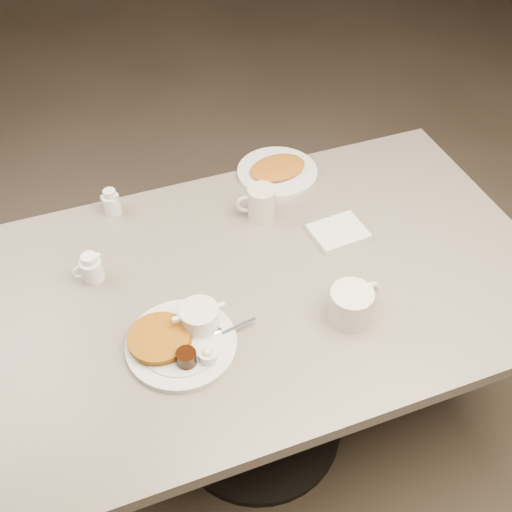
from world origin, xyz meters
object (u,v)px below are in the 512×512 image
object	(u,v)px
diner_table	(259,322)
creamer_left	(91,268)
main_plate	(182,337)
coffee_mug_near	(352,304)
creamer_right	(111,203)
hash_plate	(277,171)
coffee_mug_far	(261,203)

from	to	relation	value
diner_table	creamer_left	size ratio (longest dim) A/B	17.55
main_plate	coffee_mug_near	xyz separation A→B (m)	(0.40, -0.07, 0.02)
diner_table	creamer_right	distance (m)	0.53
creamer_left	hash_plate	distance (m)	0.65
main_plate	creamer_left	distance (m)	0.32
creamer_left	creamer_right	world-z (taller)	same
coffee_mug_near	diner_table	bearing A→B (deg)	131.39
coffee_mug_far	main_plate	bearing A→B (deg)	-133.17
diner_table	coffee_mug_far	xyz separation A→B (m)	(0.09, 0.23, 0.22)
diner_table	coffee_mug_far	distance (m)	0.33
coffee_mug_near	creamer_right	distance (m)	0.74
diner_table	creamer_left	xyz separation A→B (m)	(-0.39, 0.16, 0.21)
coffee_mug_far	hash_plate	world-z (taller)	coffee_mug_far
coffee_mug_near	hash_plate	world-z (taller)	coffee_mug_near
main_plate	creamer_right	distance (m)	0.52
hash_plate	main_plate	bearing A→B (deg)	-130.89
diner_table	creamer_right	size ratio (longest dim) A/B	18.75
coffee_mug_near	main_plate	bearing A→B (deg)	170.67
coffee_mug_near	coffee_mug_far	distance (m)	0.42
creamer_left	hash_plate	bearing A→B (deg)	21.25
main_plate	coffee_mug_far	bearing A→B (deg)	46.83
coffee_mug_far	creamer_right	bearing A→B (deg)	156.98
creamer_right	diner_table	bearing A→B (deg)	-52.68
diner_table	coffee_mug_near	world-z (taller)	coffee_mug_near
creamer_right	hash_plate	world-z (taller)	creamer_right
diner_table	main_plate	size ratio (longest dim) A/B	4.70
coffee_mug_far	hash_plate	size ratio (longest dim) A/B	0.43
diner_table	hash_plate	size ratio (longest dim) A/B	5.34
diner_table	hash_plate	xyz separation A→B (m)	(0.21, 0.39, 0.18)
coffee_mug_near	creamer_right	size ratio (longest dim) A/B	1.97
diner_table	coffee_mug_far	size ratio (longest dim) A/B	12.54
coffee_mug_far	diner_table	bearing A→B (deg)	-111.80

